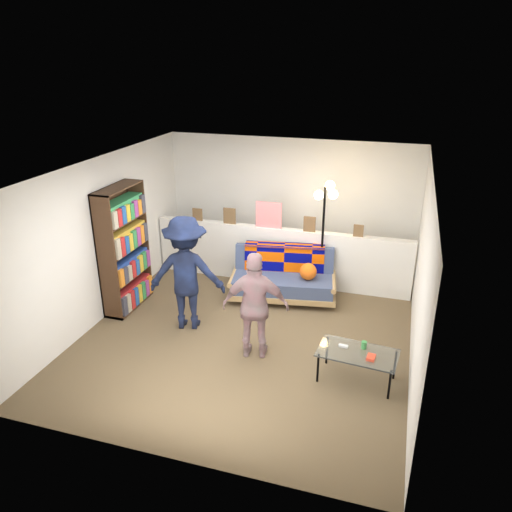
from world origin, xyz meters
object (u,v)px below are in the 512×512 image
at_px(floor_lamp, 325,216).
at_px(person_right, 256,306).
at_px(bookshelf, 124,253).
at_px(coffee_table, 358,354).
at_px(futon_sofa, 284,278).
at_px(person_left, 186,273).

bearing_deg(floor_lamp, person_right, -103.48).
height_order(bookshelf, coffee_table, bookshelf).
bearing_deg(coffee_table, person_right, 172.86).
distance_m(futon_sofa, floor_lamp, 1.21).
xyz_separation_m(floor_lamp, person_right, (-0.51, -2.12, -0.61)).
xyz_separation_m(person_left, person_right, (1.17, -0.46, -0.11)).
distance_m(futon_sofa, person_left, 1.78).
distance_m(bookshelf, person_left, 1.21).
distance_m(coffee_table, person_right, 1.41).
bearing_deg(futon_sofa, coffee_table, -53.67).
bearing_deg(person_right, bookshelf, -29.11).
height_order(bookshelf, floor_lamp, bookshelf).
height_order(coffee_table, floor_lamp, floor_lamp).
bearing_deg(person_right, floor_lamp, -114.82).
bearing_deg(bookshelf, futon_sofa, 23.38).
bearing_deg(person_right, coffee_table, 161.51).
xyz_separation_m(coffee_table, person_right, (-1.35, 0.17, 0.36)).
height_order(futon_sofa, coffee_table, futon_sofa).
height_order(futon_sofa, bookshelf, bookshelf).
height_order(coffee_table, person_right, person_right).
height_order(bookshelf, person_right, bookshelf).
xyz_separation_m(bookshelf, person_right, (2.35, -0.75, -0.17)).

